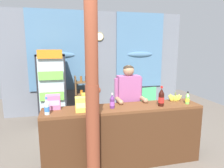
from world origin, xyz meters
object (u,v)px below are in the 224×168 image
at_px(drink_fridge, 52,83).
at_px(bottle_shelf_rack, 84,95).
at_px(stall_counter, 125,132).
at_px(soda_bottle_lime_soda, 187,99).
at_px(snack_box_wafer, 53,102).
at_px(soda_bottle_cola, 161,98).
at_px(soda_bottle_grape_soda, 112,102).
at_px(snack_box_choco_powder, 89,100).
at_px(plastic_lawn_chair, 146,100).
at_px(shopkeeper, 128,98).
at_px(timber_post, 92,89).
at_px(soda_bottle_water, 47,107).
at_px(banana_bunch, 175,98).
at_px(snack_box_instant_noodle, 82,104).

bearing_deg(drink_fridge, bottle_shelf_rack, 17.61).
bearing_deg(stall_counter, soda_bottle_lime_soda, 1.03).
bearing_deg(snack_box_wafer, soda_bottle_lime_soda, -6.01).
relative_size(soda_bottle_cola, snack_box_wafer, 1.48).
relative_size(soda_bottle_cola, soda_bottle_grape_soda, 1.35).
height_order(stall_counter, snack_box_choco_powder, snack_box_choco_powder).
bearing_deg(snack_box_wafer, snack_box_choco_powder, 3.21).
xyz_separation_m(plastic_lawn_chair, soda_bottle_grape_soda, (-1.38, -1.91, 0.56)).
bearing_deg(shopkeeper, drink_fridge, 128.19).
height_order(bottle_shelf_rack, plastic_lawn_chair, bottle_shelf_rack).
bearing_deg(snack_box_choco_powder, plastic_lawn_chair, 45.07).
xyz_separation_m(timber_post, soda_bottle_lime_soda, (1.61, 0.29, -0.29)).
bearing_deg(soda_bottle_cola, soda_bottle_water, -179.85).
relative_size(snack_box_choco_powder, banana_bunch, 0.85).
bearing_deg(shopkeeper, timber_post, -134.31).
xyz_separation_m(plastic_lawn_chair, banana_bunch, (-0.24, -1.77, 0.52)).
bearing_deg(timber_post, plastic_lawn_chair, 52.57).
height_order(shopkeeper, banana_bunch, shopkeeper).
distance_m(bottle_shelf_rack, snack_box_choco_powder, 2.29).
distance_m(bottle_shelf_rack, snack_box_wafer, 2.41).
relative_size(soda_bottle_water, snack_box_instant_noodle, 1.16).
bearing_deg(soda_bottle_cola, shopkeeper, 128.27).
bearing_deg(bottle_shelf_rack, soda_bottle_grape_soda, -85.25).
relative_size(bottle_shelf_rack, snack_box_instant_noodle, 5.32).
bearing_deg(bottle_shelf_rack, snack_box_choco_powder, -93.22).
bearing_deg(soda_bottle_lime_soda, snack_box_choco_powder, 170.87).
xyz_separation_m(stall_counter, snack_box_instant_noodle, (-0.66, 0.02, 0.49)).
relative_size(timber_post, soda_bottle_lime_soda, 13.58).
relative_size(stall_counter, drink_fridge, 1.37).
height_order(snack_box_instant_noodle, snack_box_choco_powder, snack_box_instant_noodle).
xyz_separation_m(bottle_shelf_rack, snack_box_wafer, (-0.67, -2.27, 0.48)).
relative_size(soda_bottle_water, snack_box_wafer, 1.14).
xyz_separation_m(stall_counter, banana_bunch, (0.95, 0.22, 0.44)).
relative_size(timber_post, plastic_lawn_chair, 3.24).
relative_size(soda_bottle_lime_soda, snack_box_choco_powder, 0.89).
xyz_separation_m(plastic_lawn_chair, soda_bottle_water, (-2.32, -1.99, 0.57)).
relative_size(drink_fridge, snack_box_wafer, 8.45).
relative_size(stall_counter, shopkeeper, 1.59).
bearing_deg(shopkeeper, banana_bunch, -20.27).
distance_m(plastic_lawn_chair, soda_bottle_grape_soda, 2.42).
bearing_deg(soda_bottle_cola, snack_box_instant_noodle, 179.27).
bearing_deg(timber_post, stall_counter, 26.62).
distance_m(timber_post, plastic_lawn_chair, 2.96).
bearing_deg(soda_bottle_lime_soda, snack_box_wafer, 173.99).
distance_m(soda_bottle_grape_soda, banana_bunch, 1.15).
xyz_separation_m(soda_bottle_cola, snack_box_choco_powder, (-1.11, 0.27, -0.03)).
relative_size(plastic_lawn_chair, snack_box_choco_powder, 3.73).
bearing_deg(soda_bottle_lime_soda, shopkeeper, 151.32).
distance_m(soda_bottle_cola, snack_box_wafer, 1.67).
distance_m(snack_box_instant_noodle, snack_box_choco_powder, 0.29).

